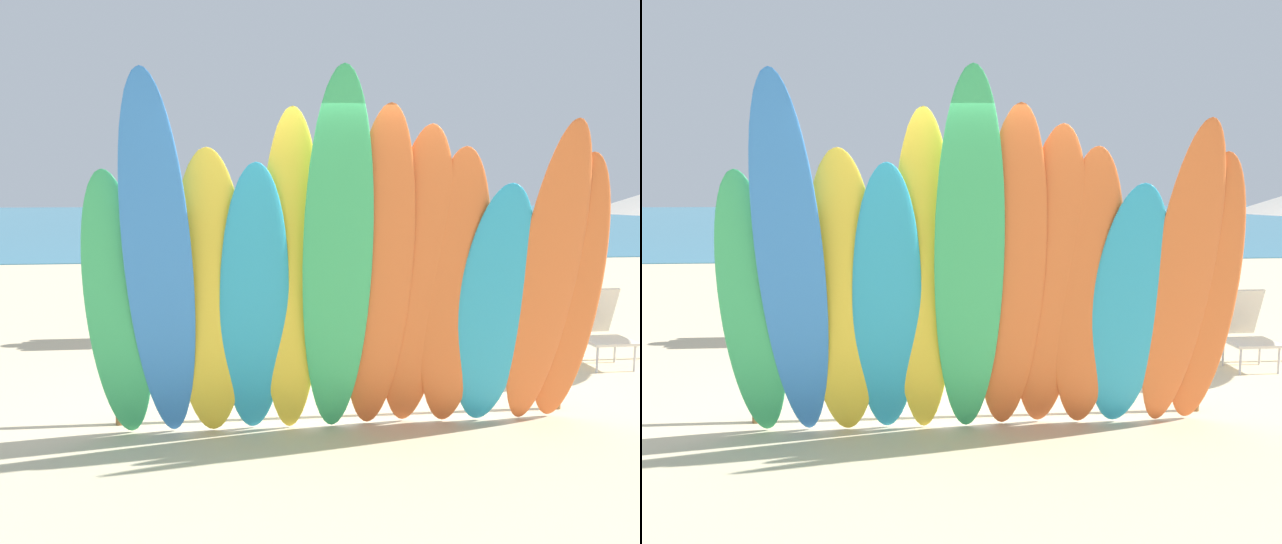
# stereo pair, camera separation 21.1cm
# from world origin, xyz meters

# --- Properties ---
(ground) EXTENTS (60.00, 60.00, 0.00)m
(ground) POSITION_xyz_m (0.00, 14.00, 0.00)
(ground) COLOR beige
(ocean_water) EXTENTS (60.00, 40.00, 0.02)m
(ocean_water) POSITION_xyz_m (0.00, 31.73, 0.01)
(ocean_water) COLOR teal
(ocean_water) RESTS_ON ground
(surfboard_rack) EXTENTS (3.89, 0.07, 0.68)m
(surfboard_rack) POSITION_xyz_m (0.00, 0.00, 0.55)
(surfboard_rack) COLOR brown
(surfboard_rack) RESTS_ON ground
(surfboard_green_0) EXTENTS (0.52, 0.69, 2.09)m
(surfboard_green_0) POSITION_xyz_m (-1.78, -0.48, 1.04)
(surfboard_green_0) COLOR #38B266
(surfboard_green_0) RESTS_ON ground
(surfboard_blue_1) EXTENTS (0.54, 1.06, 2.72)m
(surfboard_blue_1) POSITION_xyz_m (-1.45, -0.68, 1.36)
(surfboard_blue_1) COLOR #337AD1
(surfboard_blue_1) RESTS_ON ground
(surfboard_yellow_2) EXTENTS (0.58, 0.68, 2.24)m
(surfboard_yellow_2) POSITION_xyz_m (-1.10, -0.52, 1.12)
(surfboard_yellow_2) COLOR yellow
(surfboard_yellow_2) RESTS_ON ground
(surfboard_teal_3) EXTENTS (0.56, 0.76, 2.14)m
(surfboard_teal_3) POSITION_xyz_m (-0.78, -0.52, 1.07)
(surfboard_teal_3) COLOR #289EC6
(surfboard_teal_3) RESTS_ON ground
(surfboard_yellow_4) EXTENTS (0.48, 0.70, 2.51)m
(surfboard_yellow_4) POSITION_xyz_m (-0.50, -0.53, 1.26)
(surfboard_yellow_4) COLOR yellow
(surfboard_yellow_4) RESTS_ON ground
(surfboard_green_5) EXTENTS (0.55, 1.02, 2.75)m
(surfboard_green_5) POSITION_xyz_m (-0.17, -0.70, 1.38)
(surfboard_green_5) COLOR #38B266
(surfboard_green_5) RESTS_ON ground
(surfboard_orange_6) EXTENTS (0.52, 0.91, 2.53)m
(surfboard_orange_6) POSITION_xyz_m (0.15, -0.61, 1.26)
(surfboard_orange_6) COLOR orange
(surfboard_orange_6) RESTS_ON ground
(surfboard_orange_7) EXTENTS (0.54, 0.85, 2.40)m
(surfboard_orange_7) POSITION_xyz_m (0.46, -0.55, 1.20)
(surfboard_orange_7) COLOR orange
(surfboard_orange_7) RESTS_ON ground
(surfboard_orange_8) EXTENTS (0.60, 0.80, 2.25)m
(surfboard_orange_8) POSITION_xyz_m (0.75, -0.55, 1.13)
(surfboard_orange_8) COLOR orange
(surfboard_orange_8) RESTS_ON ground
(surfboard_teal_9) EXTENTS (0.60, 0.77, 2.00)m
(surfboard_teal_9) POSITION_xyz_m (1.07, -0.55, 1.00)
(surfboard_teal_9) COLOR #289EC6
(surfboard_teal_9) RESTS_ON ground
(surfboard_orange_10) EXTENTS (0.49, 0.90, 2.44)m
(surfboard_orange_10) POSITION_xyz_m (1.45, -0.63, 1.22)
(surfboard_orange_10) COLOR orange
(surfboard_orange_10) RESTS_ON ground
(surfboard_orange_11) EXTENTS (0.58, 0.88, 2.22)m
(surfboard_orange_11) POSITION_xyz_m (1.68, -0.55, 1.11)
(surfboard_orange_11) COLOR orange
(surfboard_orange_11) RESTS_ON ground
(beachgoer_strolling) EXTENTS (0.42, 0.61, 1.63)m
(beachgoer_strolling) POSITION_xyz_m (-1.58, 2.99, 0.94)
(beachgoer_strolling) COLOR beige
(beachgoer_strolling) RESTS_ON ground
(beachgoer_near_rack) EXTENTS (0.44, 0.62, 1.70)m
(beachgoer_near_rack) POSITION_xyz_m (-0.05, 4.52, 0.98)
(beachgoer_near_rack) COLOR beige
(beachgoer_near_rack) RESTS_ON ground
(beachgoer_photographing) EXTENTS (0.39, 0.49, 1.50)m
(beachgoer_photographing) POSITION_xyz_m (-0.10, 2.81, 0.87)
(beachgoer_photographing) COLOR tan
(beachgoer_photographing) RESTS_ON ground
(beach_chair_red) EXTENTS (0.51, 0.67, 0.83)m
(beach_chair_red) POSITION_xyz_m (3.02, 1.42, 0.43)
(beach_chair_red) COLOR #B7B7BC
(beach_chair_red) RESTS_ON ground
(distant_boat) EXTENTS (4.27, 1.87, 0.34)m
(distant_boat) POSITION_xyz_m (4.71, 22.70, 0.15)
(distant_boat) COLOR silver
(distant_boat) RESTS_ON ground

